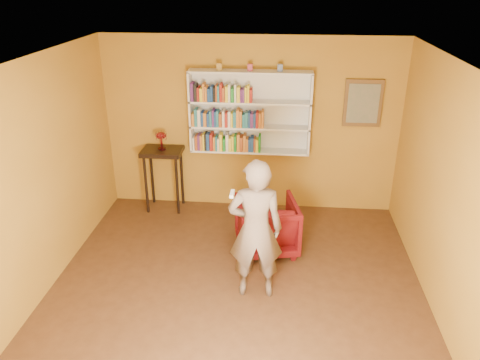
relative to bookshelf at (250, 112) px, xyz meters
The scene contains 14 objects.
room_shell 2.48m from the bookshelf, 90.00° to the right, with size 5.30×5.80×2.88m.
bookshelf is the anchor object (origin of this frame).
books_row_lower 0.59m from the bookshelf, 162.52° to the right, with size 1.03×0.19×0.27m.
books_row_middle 0.35m from the bookshelf, 162.02° to the right, with size 1.07×0.19×0.27m.
books_row_upper 0.53m from the bookshelf, 166.02° to the right, with size 0.89×0.19×0.27m.
ornament_left 0.81m from the bookshelf, behind, with size 0.07×0.07×0.10m, color #A77F2F.
ornament_centre 0.67m from the bookshelf, 92.47° to the right, with size 0.07×0.07×0.10m, color #A63754.
ornament_right 0.80m from the bookshelf, ahead, with size 0.07×0.07×0.10m, color slate.
framed_painting 1.66m from the bookshelf, ahead, with size 0.55×0.05×0.70m.
console_table 1.55m from the bookshelf, behind, with size 0.62×0.47×1.01m.
ruby_lustre 1.41m from the bookshelf, behind, with size 0.17×0.17×0.28m.
armchair 1.78m from the bookshelf, 75.34° to the right, with size 0.78×0.81×0.73m, color #4B050C.
person 2.34m from the bookshelf, 84.14° to the right, with size 0.62×0.41×1.71m, color #6B5A4F.
game_remote 2.46m from the bookshelf, 90.21° to the right, with size 0.04×0.15×0.04m, color silver.
Camera 1 is at (0.47, -4.37, 3.52)m, focal length 35.00 mm.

